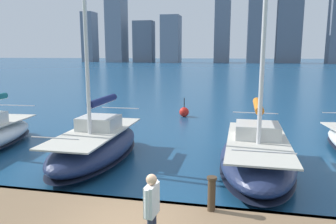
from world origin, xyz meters
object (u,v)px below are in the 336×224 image
object	(u,v)px
sailboat_navy	(96,144)
mooring_post	(212,193)
sailboat_orange	(257,154)
channel_buoy	(184,112)
person_white_shirt	(152,205)

from	to	relation	value
sailboat_navy	mooring_post	xyz separation A→B (m)	(-5.27, 4.65, 0.28)
mooring_post	sailboat_orange	bearing A→B (deg)	-106.73
channel_buoy	mooring_post	bearing A→B (deg)	101.72
mooring_post	channel_buoy	size ratio (longest dim) A/B	0.65
sailboat_orange	sailboat_navy	xyz separation A→B (m)	(6.65, -0.07, 0.02)
channel_buoy	person_white_shirt	bearing A→B (deg)	97.04
sailboat_orange	channel_buoy	size ratio (longest dim) A/B	8.48
sailboat_navy	channel_buoy	bearing A→B (deg)	-100.82
sailboat_navy	channel_buoy	world-z (taller)	sailboat_navy
person_white_shirt	channel_buoy	world-z (taller)	person_white_shirt
sailboat_orange	mooring_post	world-z (taller)	sailboat_orange
person_white_shirt	channel_buoy	xyz separation A→B (m)	(2.15, -17.44, -1.23)
sailboat_orange	sailboat_navy	world-z (taller)	sailboat_navy
sailboat_orange	person_white_shirt	bearing A→B (deg)	69.72
person_white_shirt	mooring_post	bearing A→B (deg)	-117.86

